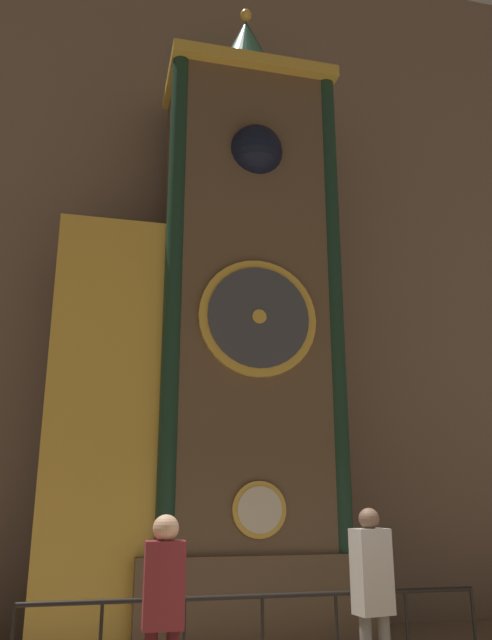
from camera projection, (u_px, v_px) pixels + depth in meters
cathedral_back_wall at (236, 243)px, 10.99m from camera, size 24.00×0.32×12.45m
clock_tower at (217, 342)px, 9.18m from camera, size 4.30×1.84×10.16m
railing_fence at (262, 635)px, 6.45m from camera, size 4.96×0.05×0.91m
visitor_near at (163, 600)px, 5.21m from camera, size 0.35×0.23×1.74m
visitor_far at (373, 589)px, 5.74m from camera, size 0.37×0.28×1.79m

